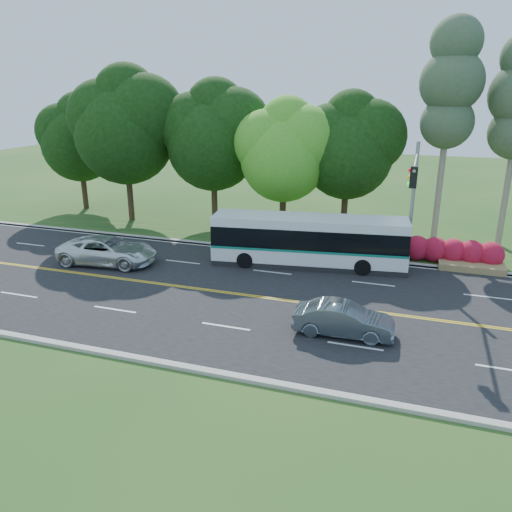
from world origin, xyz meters
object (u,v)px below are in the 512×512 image
(transit_bus, at_px, (308,242))
(sedan, at_px, (344,320))
(suv, at_px, (108,250))
(traffic_signal, at_px, (413,191))

(transit_bus, distance_m, sedan, 8.61)
(suv, bearing_deg, sedan, -114.28)
(traffic_signal, height_order, transit_bus, traffic_signal)
(sedan, height_order, suv, suv)
(sedan, bearing_deg, traffic_signal, -16.68)
(traffic_signal, relative_size, suv, 1.24)
(sedan, bearing_deg, suv, 70.37)
(sedan, distance_m, suv, 15.08)
(suv, bearing_deg, transit_bus, -79.82)
(traffic_signal, xyz_separation_m, transit_bus, (-5.40, -0.13, -3.24))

